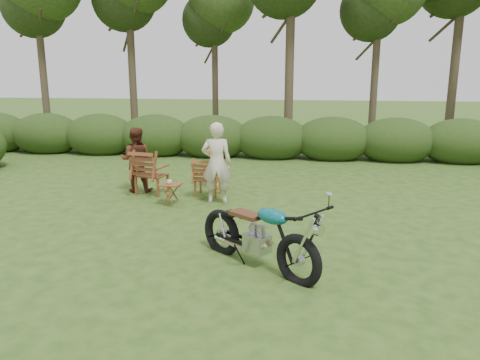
# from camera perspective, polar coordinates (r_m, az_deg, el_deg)

# --- Properties ---
(ground) EXTENTS (80.00, 80.00, 0.00)m
(ground) POSITION_cam_1_polar(r_m,az_deg,el_deg) (7.14, -1.29, -10.36)
(ground) COLOR #264517
(ground) RESTS_ON ground
(tree_line) EXTENTS (22.52, 11.62, 8.14)m
(tree_line) POSITION_cam_1_polar(r_m,az_deg,el_deg) (16.23, 6.10, 16.55)
(tree_line) COLOR #3C3120
(tree_line) RESTS_ON ground
(motorcycle) EXTENTS (2.26, 2.03, 1.26)m
(motorcycle) POSITION_cam_1_polar(r_m,az_deg,el_deg) (7.13, 2.07, -10.37)
(motorcycle) COLOR #0C9AA6
(motorcycle) RESTS_ON ground
(lawn_chair_right) EXTENTS (0.68, 0.68, 0.90)m
(lawn_chair_right) POSITION_cam_1_polar(r_m,az_deg,el_deg) (10.96, -3.92, -1.88)
(lawn_chair_right) COLOR brown
(lawn_chair_right) RESTS_ON ground
(lawn_chair_left) EXTENTS (0.86, 0.86, 1.06)m
(lawn_chair_left) POSITION_cam_1_polar(r_m,az_deg,el_deg) (11.28, -10.61, -1.64)
(lawn_chair_left) COLOR #5A2A16
(lawn_chair_left) RESTS_ON ground
(side_table) EXTENTS (0.50, 0.44, 0.47)m
(side_table) POSITION_cam_1_polar(r_m,az_deg,el_deg) (10.23, -8.45, -1.75)
(side_table) COLOR brown
(side_table) RESTS_ON ground
(cup) EXTENTS (0.15, 0.15, 0.09)m
(cup) POSITION_cam_1_polar(r_m,az_deg,el_deg) (10.17, -8.59, -0.22)
(cup) COLOR beige
(cup) RESTS_ON side_table
(adult_a) EXTENTS (0.69, 0.49, 1.79)m
(adult_a) POSITION_cam_1_polar(r_m,az_deg,el_deg) (10.35, -2.81, -2.78)
(adult_a) COLOR beige
(adult_a) RESTS_ON ground
(adult_b) EXTENTS (0.80, 0.65, 1.54)m
(adult_b) POSITION_cam_1_polar(r_m,az_deg,el_deg) (11.60, -12.37, -1.32)
(adult_b) COLOR #4E2416
(adult_b) RESTS_ON ground
(child) EXTENTS (0.78, 0.55, 1.10)m
(child) POSITION_cam_1_polar(r_m,az_deg,el_deg) (11.57, -3.09, -1.06)
(child) COLOR orange
(child) RESTS_ON ground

